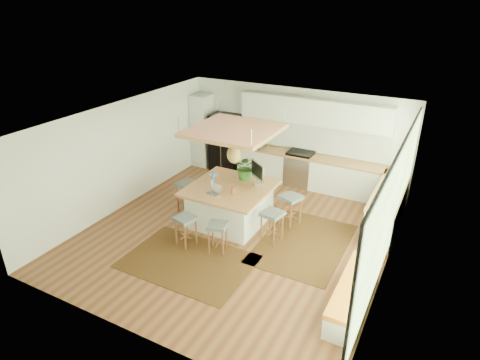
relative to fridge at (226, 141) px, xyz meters
The scene contains 34 objects.
floor 3.92m from the fridge, 56.27° to the right, with size 7.00×7.00×0.00m, color brown.
ceiling 4.20m from the fridge, 56.27° to the right, with size 7.00×7.00×0.00m, color white.
wall_back 2.18m from the fridge, ahead, with size 6.50×6.50×0.00m, color white.
wall_front 7.01m from the fridge, 72.40° to the right, with size 6.50×6.50×0.00m, color white.
wall_left 3.39m from the fridge, 109.74° to the right, with size 7.00×7.00×0.00m, color white.
wall_right 6.24m from the fridge, 30.55° to the right, with size 7.00×7.00×0.00m, color white.
window_wall 6.22m from the fridge, 30.69° to the right, with size 0.10×6.20×2.60m, color black, non-canonical shape.
pantry 0.86m from the fridge, behind, with size 0.55×0.60×2.25m, color white.
back_counter_base 2.71m from the fridge, ahead, with size 4.20×0.60×0.88m, color white.
back_counter_top 2.66m from the fridge, ahead, with size 4.24×0.64×0.05m, color #AA6B3C.
backsplash 2.72m from the fridge, ahead, with size 4.20×0.02×0.80m, color white.
upper_cabinets 2.94m from the fridge, ahead, with size 4.20×0.34×0.70m, color white.
range 2.45m from the fridge, ahead, with size 0.76×0.62×1.00m, color #A5A5AA, non-canonical shape.
right_counter_base 5.20m from the fridge, 13.01° to the right, with size 0.60×2.50×0.88m, color white.
right_counter_top 5.18m from the fridge, 13.01° to the right, with size 0.64×2.54×0.05m, color #AA6B3C.
window_bench 6.72m from the fridge, 40.76° to the right, with size 0.52×2.00×0.50m, color white, non-canonical shape.
ceiling_panel 3.49m from the fridge, 56.74° to the right, with size 1.86×1.86×0.80m, color #AA6B3C, non-canonical shape.
rug_near 5.03m from the fridge, 69.42° to the right, with size 2.60×1.80×0.01m, color black.
rug_right 4.71m from the fridge, 38.40° to the right, with size 1.80×2.60×0.01m, color black.
fridge is the anchor object (origin of this frame).
island 3.30m from the fridge, 58.42° to the right, with size 1.85×1.85×0.93m, color #AA6B3C, non-canonical shape.
stool_near_left 4.36m from the fridge, 71.85° to the right, with size 0.41×0.41×0.69m, color #4E5457, non-canonical shape.
stool_near_right 4.55m from the fridge, 62.45° to the right, with size 0.40×0.40×0.67m, color #4E5457, non-canonical shape.
stool_right_front 4.32m from the fridge, 46.53° to the right, with size 0.44×0.44×0.74m, color #4E5457, non-canonical shape.
stool_right_back 3.79m from the fridge, 36.23° to the right, with size 0.45×0.45×0.75m, color #4E5457, non-canonical shape.
stool_left_side 2.92m from the fridge, 79.71° to the right, with size 0.47×0.47×0.79m, color #4E5457, non-canonical shape.
laptop 3.64m from the fridge, 64.50° to the right, with size 0.29×0.31×0.22m, color #A5A5AA, non-canonical shape.
monitor 3.25m from the fridge, 46.78° to the right, with size 0.60×0.22×0.56m, color #A5A5AA, non-canonical shape.
microwave 1.07m from the fridge, ahead, with size 0.48×0.26×0.32m, color #A5A5AA.
island_plant 2.90m from the fridge, 50.49° to the right, with size 0.55×0.61×0.48m, color #1E4C19.
island_bowl 2.67m from the fridge, 66.42° to the right, with size 0.21×0.21×0.05m, color silver.
island_bottle_0 2.93m from the fridge, 66.59° to the right, with size 0.07×0.07×0.19m, color #3781DC.
island_bottle_1 3.22m from the fridge, 65.91° to the right, with size 0.07×0.07×0.19m, color silver.
island_bottle_2 3.66m from the fridge, 57.55° to the right, with size 0.07×0.07×0.19m, color brown.
Camera 1 is at (3.88, -7.18, 5.08)m, focal length 30.85 mm.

